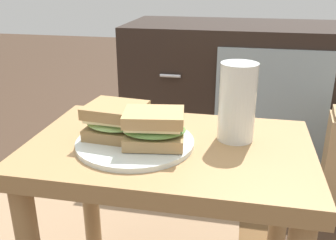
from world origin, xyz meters
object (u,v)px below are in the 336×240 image
(sandwich_front, at_px, (116,121))
(sandwich_back, at_px, (154,128))
(beer_glass, at_px, (237,104))
(tv_cabinet, at_px, (240,92))
(plate, at_px, (135,143))

(sandwich_front, bearing_deg, sandwich_back, -17.80)
(beer_glass, bearing_deg, sandwich_front, -166.41)
(sandwich_back, relative_size, beer_glass, 0.84)
(tv_cabinet, relative_size, plate, 4.14)
(sandwich_back, height_order, beer_glass, beer_glass)
(plate, height_order, sandwich_back, sandwich_back)
(sandwich_front, height_order, beer_glass, beer_glass)
(tv_cabinet, bearing_deg, beer_glass, -89.88)
(sandwich_front, distance_m, beer_glass, 0.24)
(sandwich_back, bearing_deg, sandwich_front, 162.20)
(plate, xyz_separation_m, sandwich_front, (-0.04, 0.01, 0.04))
(beer_glass, bearing_deg, sandwich_back, -150.90)
(tv_cabinet, bearing_deg, plate, -101.05)
(sandwich_front, bearing_deg, plate, -17.80)
(plate, distance_m, sandwich_front, 0.06)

